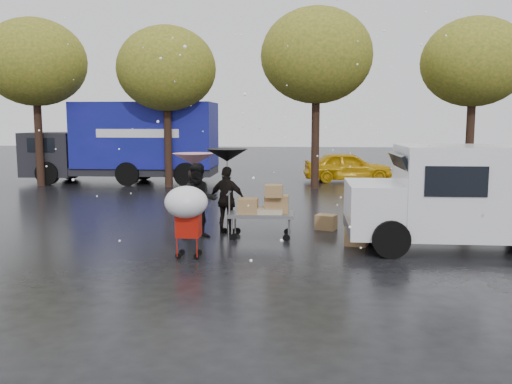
# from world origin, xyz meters

# --- Properties ---
(ground) EXTENTS (90.00, 90.00, 0.00)m
(ground) POSITION_xyz_m (0.00, 0.00, 0.00)
(ground) COLOR black
(ground) RESTS_ON ground
(person_pink) EXTENTS (0.61, 0.65, 1.49)m
(person_pink) POSITION_xyz_m (-0.73, 1.60, 0.74)
(person_pink) COLOR black
(person_pink) RESTS_ON ground
(person_middle) EXTENTS (0.98, 0.84, 1.74)m
(person_middle) POSITION_xyz_m (-0.38, 0.45, 0.87)
(person_middle) COLOR black
(person_middle) RESTS_ON ground
(person_black) EXTENTS (1.03, 0.67, 1.63)m
(person_black) POSITION_xyz_m (0.21, 0.94, 0.82)
(person_black) COLOR black
(person_black) RESTS_ON ground
(umbrella_pink) EXTENTS (1.07, 1.07, 1.90)m
(umbrella_pink) POSITION_xyz_m (-0.73, 1.60, 1.75)
(umbrella_pink) COLOR #4C4C4C
(umbrella_pink) RESTS_ON ground
(umbrella_black) EXTENTS (1.01, 1.01, 2.05)m
(umbrella_black) POSITION_xyz_m (0.21, 0.94, 1.90)
(umbrella_black) COLOR #4C4C4C
(umbrella_black) RESTS_ON ground
(vendor_cart) EXTENTS (1.52, 0.80, 1.27)m
(vendor_cart) POSITION_xyz_m (1.14, 0.54, 0.73)
(vendor_cart) COLOR slate
(vendor_cart) RESTS_ON ground
(shopping_cart) EXTENTS (0.84, 0.84, 1.46)m
(shopping_cart) POSITION_xyz_m (-0.25, -1.56, 1.06)
(shopping_cart) COLOR #B3150A
(shopping_cart) RESTS_ON ground
(white_van) EXTENTS (4.91, 2.18, 2.20)m
(white_van) POSITION_xyz_m (5.59, -0.12, 1.16)
(white_van) COLOR white
(white_van) RESTS_ON ground
(blue_truck) EXTENTS (8.30, 2.60, 3.50)m
(blue_truck) POSITION_xyz_m (-5.66, 11.40, 1.76)
(blue_truck) COLOR navy
(blue_truck) RESTS_ON ground
(box_ground_near) EXTENTS (0.56, 0.49, 0.42)m
(box_ground_near) POSITION_xyz_m (3.20, -0.06, 0.21)
(box_ground_near) COLOR brown
(box_ground_near) RESTS_ON ground
(box_ground_far) EXTENTS (0.59, 0.53, 0.38)m
(box_ground_far) POSITION_xyz_m (2.61, 1.65, 0.19)
(box_ground_far) COLOR brown
(box_ground_far) RESTS_ON ground
(yellow_taxi) EXTENTS (4.07, 2.00, 1.34)m
(yellow_taxi) POSITION_xyz_m (4.03, 12.71, 0.67)
(yellow_taxi) COLOR #E0A60B
(yellow_taxi) RESTS_ON ground
(tree_row) EXTENTS (21.60, 4.40, 7.12)m
(tree_row) POSITION_xyz_m (-0.47, 10.00, 5.02)
(tree_row) COLOR black
(tree_row) RESTS_ON ground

